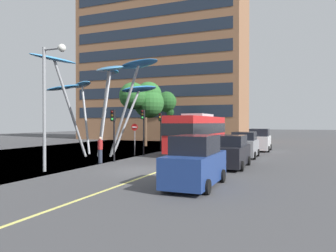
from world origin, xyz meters
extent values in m
cube|color=#424244|center=(0.00, 0.00, -0.05)|extent=(120.00, 240.00, 0.10)
cube|color=#E0D666|center=(1.25, 0.00, 0.00)|extent=(0.16, 144.00, 0.01)
cube|color=red|center=(0.18, 11.39, 1.84)|extent=(2.70, 10.74, 2.99)
cube|color=black|center=(0.18, 11.39, 2.26)|extent=(2.72, 10.84, 0.96)
cube|color=yellow|center=(0.25, 16.69, 3.04)|extent=(1.41, 0.12, 0.36)
cube|color=#B2B2B7|center=(0.18, 11.39, 3.46)|extent=(1.97, 3.77, 0.24)
cylinder|color=black|center=(1.50, 14.70, 0.48)|extent=(0.29, 0.96, 0.96)
cylinder|color=black|center=(-1.06, 14.73, 0.48)|extent=(0.29, 0.96, 0.96)
cylinder|color=black|center=(1.43, 8.43, 0.48)|extent=(0.29, 0.96, 0.96)
cylinder|color=black|center=(-1.14, 8.47, 0.48)|extent=(0.29, 0.96, 0.96)
cylinder|color=#9EA0A5|center=(-4.17, 5.51, 3.64)|extent=(3.12, 0.79, 7.36)
ellipsoid|color=#2D7FD1|center=(-2.72, 5.23, 7.29)|extent=(3.64, 2.28, 0.72)
cylinder|color=#9EA0A5|center=(-5.52, 8.31, 2.92)|extent=(1.84, 2.23, 5.92)
ellipsoid|color=#2D7FD1|center=(-4.73, 9.29, 5.84)|extent=(3.36, 3.63, 1.09)
cylinder|color=#9EA0A5|center=(-7.85, 8.50, 3.92)|extent=(0.97, 3.22, 7.91)
ellipsoid|color=#2D7FD1|center=(-8.22, 10.00, 7.84)|extent=(2.09, 3.18, 0.49)
cylinder|color=#9EA0A5|center=(-9.21, 7.38, 3.16)|extent=(1.74, 1.23, 6.37)
ellipsoid|color=#4CA3E5|center=(-9.95, 7.86, 6.31)|extent=(3.13, 2.64, 0.65)
cylinder|color=#9EA0A5|center=(-9.15, 5.67, 2.90)|extent=(2.22, 0.70, 5.86)
ellipsoid|color=#388EDB|center=(-10.14, 5.44, 5.80)|extent=(3.29, 2.16, 0.80)
cylinder|color=#9EA0A5|center=(-7.96, 3.72, 3.79)|extent=(1.05, 3.00, 7.65)
ellipsoid|color=#4299E0|center=(-8.36, 2.34, 7.58)|extent=(2.17, 4.05, 0.58)
cylinder|color=#9EA0A5|center=(-5.41, 4.44, 3.37)|extent=(2.74, 2.47, 6.82)
ellipsoid|color=#4CA3E5|center=(-4.17, 3.34, 6.74)|extent=(4.36, 4.14, 1.17)
cylinder|color=black|center=(-3.56, 3.00, 1.85)|extent=(0.12, 0.12, 3.69)
cube|color=black|center=(-3.56, 2.86, 3.29)|extent=(0.28, 0.24, 0.80)
sphere|color=#390706|center=(-3.56, 2.73, 3.55)|extent=(0.18, 0.18, 0.18)
sphere|color=#3A2707|center=(-3.56, 2.73, 3.29)|extent=(0.18, 0.18, 0.18)
sphere|color=green|center=(-3.56, 2.73, 3.03)|extent=(0.18, 0.18, 0.18)
cylinder|color=black|center=(-3.47, 7.60, 1.94)|extent=(0.12, 0.12, 3.88)
cube|color=black|center=(-3.47, 7.46, 3.48)|extent=(0.28, 0.24, 0.80)
sphere|color=#390706|center=(-3.47, 7.33, 3.74)|extent=(0.18, 0.18, 0.18)
sphere|color=#3A2707|center=(-3.47, 7.33, 3.48)|extent=(0.18, 0.18, 0.18)
sphere|color=green|center=(-3.47, 7.33, 3.22)|extent=(0.18, 0.18, 0.18)
cylinder|color=black|center=(-4.00, 12.53, 1.87)|extent=(0.12, 0.12, 3.73)
cube|color=black|center=(-4.00, 12.39, 3.33)|extent=(0.28, 0.24, 0.80)
sphere|color=#390706|center=(-4.00, 12.26, 3.59)|extent=(0.18, 0.18, 0.18)
sphere|color=orange|center=(-4.00, 12.26, 3.33)|extent=(0.18, 0.18, 0.18)
sphere|color=black|center=(-4.00, 12.26, 3.07)|extent=(0.18, 0.18, 0.18)
cube|color=navy|center=(4.44, -3.35, 0.81)|extent=(1.78, 4.46, 1.26)
cube|color=black|center=(4.44, -3.35, 1.84)|extent=(1.64, 2.45, 0.80)
cylinder|color=black|center=(5.33, -1.97, 0.30)|extent=(0.20, 0.60, 0.60)
cylinder|color=black|center=(3.55, -1.97, 0.30)|extent=(0.20, 0.60, 0.60)
cylinder|color=black|center=(5.33, -4.74, 0.30)|extent=(0.20, 0.60, 0.60)
cylinder|color=black|center=(3.55, -4.74, 0.30)|extent=(0.20, 0.60, 0.60)
cube|color=black|center=(4.70, 3.20, 0.76)|extent=(1.87, 4.54, 1.17)
cube|color=black|center=(4.70, 3.20, 1.67)|extent=(1.72, 2.50, 0.66)
cylinder|color=black|center=(5.64, 4.60, 0.30)|extent=(0.20, 0.60, 0.60)
cylinder|color=black|center=(3.77, 4.60, 0.30)|extent=(0.20, 0.60, 0.60)
cylinder|color=black|center=(5.64, 1.79, 0.30)|extent=(0.20, 0.60, 0.60)
cylinder|color=black|center=(3.77, 1.79, 0.30)|extent=(0.20, 0.60, 0.60)
cube|color=gray|center=(4.67, 9.28, 0.80)|extent=(1.85, 3.94, 1.23)
cube|color=black|center=(4.67, 9.28, 1.73)|extent=(1.70, 2.17, 0.64)
cylinder|color=black|center=(5.60, 10.50, 0.30)|extent=(0.20, 0.60, 0.60)
cylinder|color=black|center=(3.75, 10.50, 0.30)|extent=(0.20, 0.60, 0.60)
cylinder|color=black|center=(5.60, 8.05, 0.30)|extent=(0.20, 0.60, 0.60)
cylinder|color=black|center=(3.75, 8.05, 0.30)|extent=(0.20, 0.60, 0.60)
cube|color=silver|center=(5.15, 15.92, 0.82)|extent=(1.89, 4.09, 1.28)
cube|color=black|center=(5.15, 15.92, 1.82)|extent=(1.74, 2.25, 0.73)
cylinder|color=black|center=(6.10, 17.19, 0.30)|extent=(0.20, 0.60, 0.60)
cylinder|color=black|center=(4.20, 17.19, 0.30)|extent=(0.20, 0.60, 0.60)
cylinder|color=black|center=(6.10, 14.66, 0.30)|extent=(0.20, 0.60, 0.60)
cylinder|color=black|center=(4.20, 14.66, 0.30)|extent=(0.20, 0.60, 0.60)
cylinder|color=gray|center=(-4.79, -2.50, 3.54)|extent=(0.18, 0.18, 7.08)
cylinder|color=gray|center=(-4.16, -2.50, 6.93)|extent=(1.26, 0.12, 0.12)
sphere|color=silver|center=(-3.53, -2.50, 6.93)|extent=(0.44, 0.44, 0.44)
cylinder|color=brown|center=(-8.23, 17.74, 1.71)|extent=(0.40, 0.40, 3.41)
sphere|color=#2D6B2D|center=(-9.38, 16.70, 5.94)|extent=(3.19, 3.19, 3.19)
sphere|color=#2D6B2D|center=(-8.24, 18.73, 5.20)|extent=(3.73, 3.73, 3.73)
sphere|color=#2D6B2D|center=(-8.36, 18.87, 6.17)|extent=(3.28, 3.28, 3.28)
cylinder|color=brown|center=(-9.51, 29.52, 1.59)|extent=(0.48, 0.48, 3.17)
sphere|color=#286028|center=(-10.08, 30.62, 6.09)|extent=(3.72, 3.72, 3.72)
sphere|color=#286028|center=(-9.93, 29.48, 6.20)|extent=(2.59, 2.59, 2.59)
sphere|color=#286028|center=(-9.59, 28.70, 5.90)|extent=(3.76, 3.76, 3.76)
sphere|color=#286028|center=(-8.97, 28.98, 4.34)|extent=(2.92, 2.92, 2.92)
cylinder|color=#2D3342|center=(-3.98, 1.89, 0.47)|extent=(0.29, 0.29, 0.94)
cylinder|color=maroon|center=(-3.98, 1.89, 1.27)|extent=(0.34, 0.34, 0.66)
sphere|color=tan|center=(-3.98, 1.89, 1.71)|extent=(0.22, 0.22, 0.22)
cylinder|color=gray|center=(-4.29, 7.53, 1.35)|extent=(0.08, 0.08, 2.70)
cylinder|color=red|center=(-4.29, 7.50, 2.40)|extent=(0.60, 0.03, 0.60)
cube|color=white|center=(-4.29, 7.47, 2.40)|extent=(0.40, 0.04, 0.11)
cube|color=#8E6042|center=(-12.49, 32.82, 12.25)|extent=(27.31, 10.17, 24.50)
cube|color=#1E2838|center=(-12.49, 27.72, 4.44)|extent=(25.67, 0.08, 1.72)
cube|color=#1E2838|center=(-12.49, 27.72, 7.50)|extent=(25.67, 0.08, 1.72)
cube|color=#1E2838|center=(-12.49, 27.72, 10.57)|extent=(25.67, 0.08, 1.72)
cube|color=#1E2838|center=(-12.49, 27.72, 13.63)|extent=(25.67, 0.08, 1.72)
cube|color=#1E2838|center=(-12.49, 27.72, 16.69)|extent=(25.67, 0.08, 1.72)
cube|color=#1E2838|center=(-12.49, 27.72, 19.76)|extent=(25.67, 0.08, 1.72)
camera|label=1|loc=(8.55, -16.82, 2.79)|focal=34.35mm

